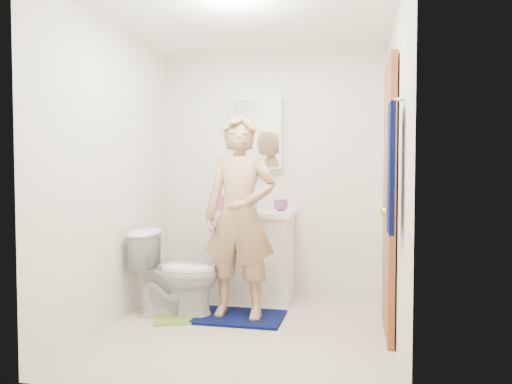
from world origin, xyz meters
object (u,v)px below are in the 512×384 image
at_px(toilet, 176,272).
at_px(towel, 391,169).
at_px(soap_dispenser, 220,201).
at_px(man, 240,216).
at_px(medicine_cabinet, 257,134).
at_px(toothbrush_cup, 281,205).
at_px(vanity_cabinet, 252,258).

bearing_deg(toilet, towel, -117.90).
relative_size(soap_dispenser, man, 0.12).
height_order(towel, man, man).
xyz_separation_m(medicine_cabinet, soap_dispenser, (-0.30, -0.28, -0.65)).
relative_size(toilet, toothbrush_cup, 5.46).
height_order(medicine_cabinet, toilet, medicine_cabinet).
relative_size(towel, toothbrush_cup, 5.94).
height_order(vanity_cabinet, medicine_cabinet, medicine_cabinet).
bearing_deg(towel, toilet, 153.78).
distance_m(medicine_cabinet, man, 1.13).
bearing_deg(vanity_cabinet, towel, -51.53).
distance_m(vanity_cabinet, man, 0.78).
height_order(vanity_cabinet, toothbrush_cup, toothbrush_cup).
distance_m(medicine_cabinet, towel, 2.11).
height_order(vanity_cabinet, soap_dispenser, soap_dispenser).
relative_size(medicine_cabinet, toilet, 0.95).
bearing_deg(medicine_cabinet, man, -88.20).
bearing_deg(man, toilet, -175.73).
bearing_deg(soap_dispenser, toothbrush_cup, 14.00).
bearing_deg(man, soap_dispenser, 122.66).
bearing_deg(soap_dispenser, man, -60.50).
bearing_deg(soap_dispenser, towel, -44.01).
xyz_separation_m(medicine_cabinet, toothbrush_cup, (0.26, -0.14, -0.70)).
distance_m(toilet, toothbrush_cup, 1.20).
xyz_separation_m(toilet, soap_dispenser, (0.23, 0.59, 0.58)).
relative_size(vanity_cabinet, medicine_cabinet, 1.14).
distance_m(vanity_cabinet, toothbrush_cup, 0.57).
distance_m(towel, toothbrush_cup, 1.85).
bearing_deg(vanity_cabinet, toothbrush_cup, 17.97).
height_order(medicine_cabinet, towel, medicine_cabinet).
xyz_separation_m(soap_dispenser, man, (0.33, -0.58, -0.09)).
xyz_separation_m(towel, toothbrush_cup, (-0.92, 1.57, -0.35)).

